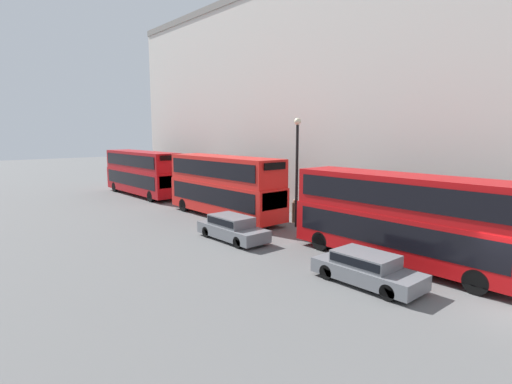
% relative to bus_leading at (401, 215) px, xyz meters
% --- Properties ---
extents(ground_plane, '(200.00, 200.00, 0.00)m').
position_rel_bus_leading_xyz_m(ground_plane, '(-1.60, -5.07, -2.33)').
color(ground_plane, '#5B5B5B').
extents(bus_leading, '(2.59, 10.85, 4.21)m').
position_rel_bus_leading_xyz_m(bus_leading, '(0.00, 0.00, 0.00)').
color(bus_leading, '#B20C0F').
rests_on(bus_leading, ground).
extents(bus_second_in_queue, '(2.59, 10.80, 4.44)m').
position_rel_bus_leading_xyz_m(bus_second_in_queue, '(0.00, 13.90, 0.12)').
color(bus_second_in_queue, red).
rests_on(bus_second_in_queue, ground).
extents(bus_third_in_queue, '(2.59, 11.47, 4.33)m').
position_rel_bus_leading_xyz_m(bus_third_in_queue, '(0.00, 27.53, 0.06)').
color(bus_third_in_queue, '#A80F14').
rests_on(bus_third_in_queue, ground).
extents(car_dark_sedan, '(1.80, 4.47, 1.31)m').
position_rel_bus_leading_xyz_m(car_dark_sedan, '(-3.40, -0.47, -1.63)').
color(car_dark_sedan, slate).
rests_on(car_dark_sedan, ground).
extents(car_hatchback, '(1.78, 4.70, 1.41)m').
position_rel_bus_leading_xyz_m(car_hatchback, '(-3.40, 8.51, -1.58)').
color(car_hatchback, slate).
rests_on(car_hatchback, ground).
extents(street_lamp, '(0.44, 0.44, 7.05)m').
position_rel_bus_leading_xyz_m(street_lamp, '(1.73, 8.31, 1.98)').
color(street_lamp, black).
rests_on(street_lamp, ground).
extents(pedestrian, '(0.36, 0.36, 1.62)m').
position_rel_bus_leading_xyz_m(pedestrian, '(2.57, 9.28, -1.58)').
color(pedestrian, brown).
rests_on(pedestrian, ground).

